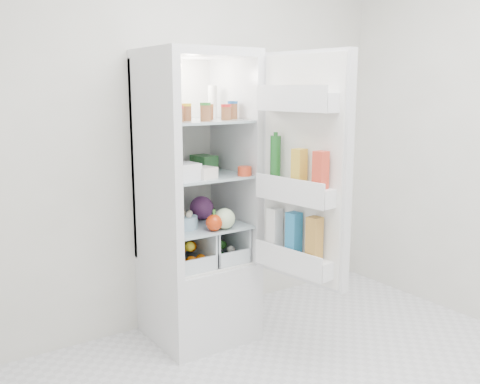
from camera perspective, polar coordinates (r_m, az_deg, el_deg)
room_walls at (r=2.43m, az=13.96°, el=11.13°), size 3.02×3.02×2.61m
refrigerator at (r=3.42m, az=-4.93°, el=-4.43°), size 0.60×0.60×1.80m
shelf_low at (r=3.35m, az=-4.42°, el=-3.43°), size 0.49×0.53×0.01m
shelf_mid at (r=3.28m, az=-4.50°, el=1.82°), size 0.49×0.53×0.02m
shelf_top at (r=3.25m, az=-4.59°, el=7.58°), size 0.49×0.53×0.02m
crisper_left at (r=3.32m, az=-6.23°, el=-5.89°), size 0.23×0.46×0.22m
crisper_right at (r=3.44m, az=-2.61°, el=-5.25°), size 0.23×0.46×0.22m
condiment_jars at (r=3.15m, az=-3.58°, el=8.39°), size 0.46×0.16×0.08m
squeeze_bottle at (r=3.39m, az=-2.94°, el=9.58°), size 0.06×0.06×0.20m
tub_white at (r=3.07m, az=-5.97°, el=2.20°), size 0.16×0.16×0.09m
tub_cream at (r=3.11m, az=-3.81°, el=2.07°), size 0.13×0.13×0.07m
tin_red at (r=3.20m, az=0.50°, el=2.24°), size 0.11×0.11×0.06m
foil_tray at (r=3.43m, az=-6.23°, el=2.69°), size 0.20×0.16×0.04m
tub_green at (r=3.46m, az=-3.86°, el=3.19°), size 0.13×0.17×0.09m
red_cabbage at (r=3.42m, az=-4.12°, el=-1.70°), size 0.15×0.15×0.15m
bell_pepper at (r=3.14m, az=-2.78°, el=-3.29°), size 0.10×0.10×0.10m
mushroom_bowl at (r=3.22m, az=-5.96°, el=-3.23°), size 0.20×0.20×0.07m
salad_bag at (r=3.18m, az=-1.63°, el=-2.86°), size 0.12×0.12×0.12m
citrus_pile at (r=3.28m, az=-5.78°, el=-6.42°), size 0.20×0.24×0.16m
veg_pile at (r=3.45m, az=-2.52°, el=-5.99°), size 0.16×0.30×0.10m
fridge_door at (r=3.01m, az=6.65°, el=1.76°), size 0.25×0.60×1.30m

